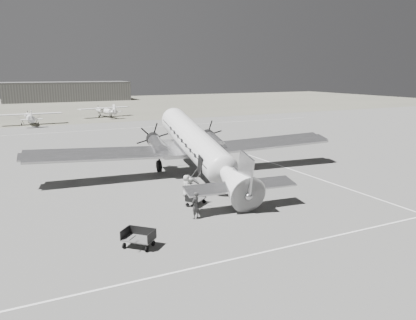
% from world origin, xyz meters
% --- Properties ---
extents(ground, '(260.00, 260.00, 0.00)m').
position_xyz_m(ground, '(0.00, 0.00, 0.00)').
color(ground, slate).
rests_on(ground, ground).
extents(taxi_line_near, '(60.00, 0.15, 0.01)m').
position_xyz_m(taxi_line_near, '(0.00, -14.00, 0.01)').
color(taxi_line_near, silver).
rests_on(taxi_line_near, ground).
extents(taxi_line_right, '(0.15, 80.00, 0.01)m').
position_xyz_m(taxi_line_right, '(12.00, 0.00, 0.01)').
color(taxi_line_right, silver).
rests_on(taxi_line_right, ground).
extents(taxi_line_horizon, '(90.00, 0.15, 0.01)m').
position_xyz_m(taxi_line_horizon, '(0.00, 40.00, 0.01)').
color(taxi_line_horizon, silver).
rests_on(taxi_line_horizon, ground).
extents(grass_infield, '(260.00, 90.00, 0.01)m').
position_xyz_m(grass_infield, '(0.00, 95.00, 0.00)').
color(grass_infield, '#656455').
rests_on(grass_infield, ground).
extents(hangar_main, '(42.00, 14.00, 6.60)m').
position_xyz_m(hangar_main, '(5.00, 120.00, 3.30)').
color(hangar_main, slate).
rests_on(hangar_main, ground).
extents(dc3_airliner, '(33.04, 24.37, 5.95)m').
position_xyz_m(dc3_airliner, '(1.80, 2.22, 2.97)').
color(dc3_airliner, '#BBBBBD').
rests_on(dc3_airliner, ground).
extents(light_plane_left, '(12.34, 10.16, 2.49)m').
position_xyz_m(light_plane_left, '(-10.49, 52.56, 1.24)').
color(light_plane_left, silver).
rests_on(light_plane_left, ground).
extents(light_plane_right, '(13.57, 11.91, 2.44)m').
position_xyz_m(light_plane_right, '(5.48, 60.18, 1.22)').
color(light_plane_right, silver).
rests_on(light_plane_right, ground).
extents(baggage_cart_near, '(2.06, 1.97, 0.95)m').
position_xyz_m(baggage_cart_near, '(-1.66, -4.78, 0.48)').
color(baggage_cart_near, '#4F4F4F').
rests_on(baggage_cart_near, ground).
extents(baggage_cart_far, '(2.27, 2.26, 1.06)m').
position_xyz_m(baggage_cart_far, '(-7.75, -10.25, 0.53)').
color(baggage_cart_far, '#4F4F4F').
rests_on(baggage_cart_far, ground).
extents(ground_crew, '(0.83, 0.72, 1.91)m').
position_xyz_m(ground_crew, '(-2.87, -7.41, 0.95)').
color(ground_crew, '#303030').
rests_on(ground_crew, ground).
extents(ramp_agent, '(0.83, 1.00, 1.87)m').
position_xyz_m(ramp_agent, '(-1.56, -3.62, 0.93)').
color(ramp_agent, silver).
rests_on(ramp_agent, ground).
extents(passenger, '(0.87, 1.03, 1.79)m').
position_xyz_m(passenger, '(-1.45, -2.45, 0.90)').
color(passenger, '#B0B0AE').
rests_on(passenger, ground).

